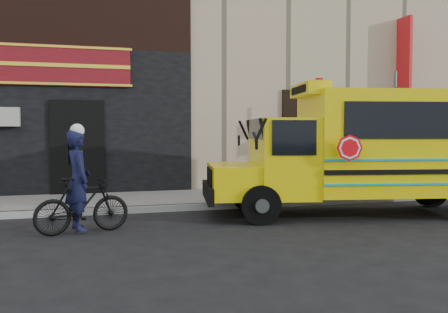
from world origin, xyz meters
TOP-DOWN VIEW (x-y plane):
  - ground at (0.00, 0.00)m, footprint 120.00×120.00m
  - curb at (0.00, 2.60)m, footprint 40.00×0.20m
  - sidewalk at (0.00, 4.10)m, footprint 40.00×3.00m
  - building at (-0.04, 10.45)m, footprint 20.00×10.70m
  - school_bus at (3.31, 0.89)m, footprint 7.17×3.31m
  - sign_pole at (5.34, 3.19)m, footprint 0.08×0.31m
  - bicycle at (-3.09, 0.54)m, footprint 1.80×0.88m
  - cyclist at (-3.16, 0.64)m, footprint 0.61×0.77m

SIDE VIEW (x-z plane):
  - ground at x=0.00m, z-range 0.00..0.00m
  - curb at x=0.00m, z-range 0.00..0.15m
  - sidewalk at x=0.00m, z-range 0.00..0.15m
  - bicycle at x=-3.09m, z-range 0.00..1.04m
  - cyclist at x=-3.16m, z-range 0.00..1.86m
  - school_bus at x=3.31m, z-range 0.05..2.97m
  - sign_pole at x=5.34m, z-range 0.17..3.71m
  - building at x=-0.04m, z-range 0.13..12.13m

